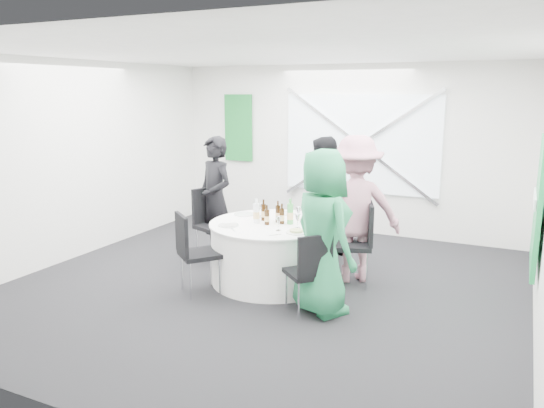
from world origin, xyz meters
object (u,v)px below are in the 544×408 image
at_px(person_man_back, 322,199).
at_px(person_woman_green, 322,232).
at_px(banquet_table, 272,252).
at_px(chair_back, 315,225).
at_px(chair_front_right, 310,267).
at_px(person_man_back_left, 215,199).
at_px(person_woman_pink, 355,209).
at_px(chair_front_left, 192,247).
at_px(clear_water_bottle, 256,213).
at_px(chair_back_right, 359,237).
at_px(green_water_bottle, 290,214).
at_px(chair_back_left, 211,218).

height_order(person_man_back, person_woman_green, person_woman_green).
height_order(banquet_table, chair_back, chair_back).
xyz_separation_m(banquet_table, person_woman_green, (0.89, -0.62, 0.51)).
height_order(banquet_table, chair_front_right, chair_front_right).
xyz_separation_m(chair_back, person_man_back_left, (-1.30, -0.55, 0.37)).
distance_m(banquet_table, chair_front_right, 1.13).
height_order(person_man_back_left, person_man_back, person_man_back_left).
bearing_deg(person_woman_pink, chair_front_left, 10.58).
distance_m(person_woman_pink, person_woman_green, 1.13).
height_order(person_woman_green, clear_water_bottle, person_woman_green).
bearing_deg(person_woman_green, chair_back_right, -62.28).
xyz_separation_m(banquet_table, green_water_bottle, (0.23, 0.05, 0.51)).
xyz_separation_m(chair_back, chair_front_left, (-0.83, -1.82, 0.07)).
distance_m(chair_front_right, chair_front_left, 1.47).
height_order(banquet_table, chair_back_right, chair_back_right).
relative_size(banquet_table, clear_water_bottle, 5.13).
relative_size(banquet_table, green_water_bottle, 4.93).
distance_m(banquet_table, chair_back, 1.05).
bearing_deg(clear_water_bottle, person_man_back_left, 149.18).
bearing_deg(person_woman_green, person_man_back, -34.58).
distance_m(chair_back_left, person_woman_green, 2.31).
bearing_deg(chair_back_right, clear_water_bottle, -89.36).
relative_size(person_woman_pink, clear_water_bottle, 6.06).
bearing_deg(chair_back_left, person_woman_pink, -67.64).
xyz_separation_m(chair_front_right, person_man_back, (-0.59, 1.91, 0.34)).
xyz_separation_m(chair_back_right, person_man_back, (-0.79, 0.79, 0.27)).
xyz_separation_m(banquet_table, person_woman_pink, (0.91, 0.51, 0.54)).
xyz_separation_m(chair_back, chair_back_right, (0.84, -0.67, 0.10)).
bearing_deg(chair_back_right, person_man_back, -154.58).
relative_size(chair_back_right, chair_front_left, 1.05).
height_order(chair_back, chair_front_right, chair_front_right).
bearing_deg(chair_back_left, banquet_table, -90.00).
height_order(chair_back_right, chair_front_left, chair_back_right).
xyz_separation_m(banquet_table, person_man_back_left, (-1.12, 0.49, 0.50)).
xyz_separation_m(chair_front_right, chair_front_left, (-1.47, -0.03, 0.04)).
bearing_deg(chair_back_right, person_woman_pink, -162.11).
relative_size(banquet_table, person_man_back, 0.89).
bearing_deg(person_man_back_left, chair_front_left, -46.55).
bearing_deg(clear_water_bottle, chair_back_left, 153.10).
bearing_deg(chair_back, clear_water_bottle, -98.00).
height_order(chair_front_left, person_man_back, person_man_back).
bearing_deg(person_man_back, clear_water_bottle, -7.06).
relative_size(banquet_table, person_woman_green, 0.87).
xyz_separation_m(banquet_table, chair_front_right, (0.82, -0.77, 0.16)).
xyz_separation_m(banquet_table, chair_back_left, (-1.15, 0.42, 0.23)).
bearing_deg(chair_back, chair_front_right, -60.59).
bearing_deg(person_man_back_left, chair_back_right, 20.09).
bearing_deg(green_water_bottle, person_man_back_left, 161.99).
relative_size(chair_front_right, person_man_back, 0.52).
relative_size(chair_back_left, chair_front_right, 1.12).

